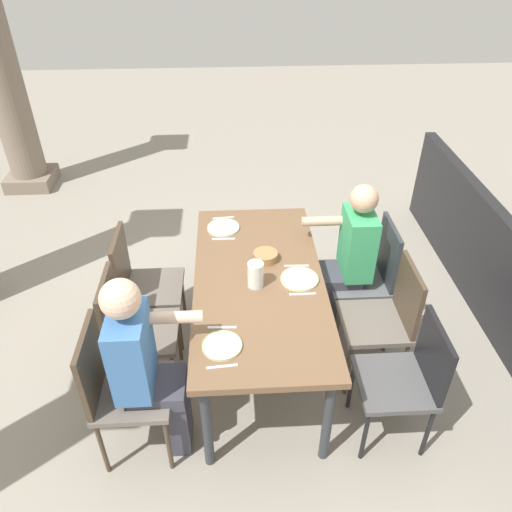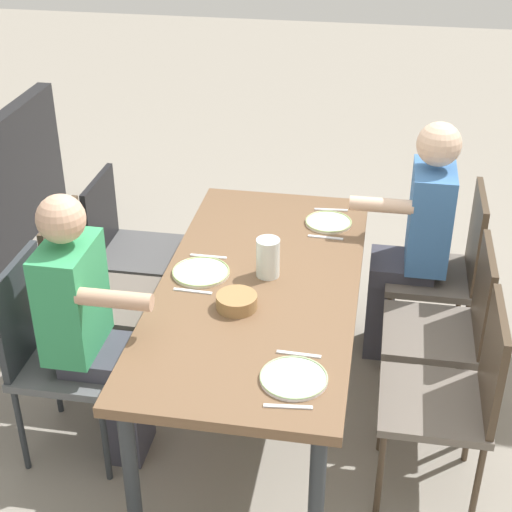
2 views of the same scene
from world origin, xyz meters
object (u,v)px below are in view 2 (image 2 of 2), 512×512
(diner_man_white, at_px, (414,237))
(chair_west_north, at_px, (448,265))
(chair_east_north, at_px, (457,392))
(chair_east_south, at_px, (52,347))
(bread_basket, at_px, (237,301))
(diner_woman_green, at_px, (90,325))
(plate_1, at_px, (201,272))
(plate_0, at_px, (328,222))
(water_pitcher, at_px, (268,259))
(dining_table, at_px, (259,296))
(chair_mid_north, at_px, (451,323))
(plate_2, at_px, (294,378))
(chair_west_south, at_px, (125,243))
(chair_mid_south, at_px, (92,287))

(diner_man_white, bearing_deg, chair_west_north, 90.94)
(chair_east_north, relative_size, chair_east_south, 0.99)
(chair_east_north, relative_size, bread_basket, 5.45)
(diner_woman_green, distance_m, plate_1, 0.53)
(plate_0, distance_m, water_pitcher, 0.58)
(dining_table, bearing_deg, chair_mid_north, 100.90)
(chair_east_north, distance_m, plate_2, 0.74)
(chair_west_south, distance_m, plate_0, 1.12)
(chair_east_south, relative_size, plate_1, 3.68)
(chair_east_north, bearing_deg, bread_basket, -96.55)
(chair_west_south, relative_size, bread_basket, 5.21)
(bread_basket, bearing_deg, chair_west_south, -137.83)
(chair_west_north, distance_m, chair_east_north, 0.98)
(chair_west_north, xyz_separation_m, chair_west_south, (0.00, -1.70, -0.03))
(chair_mid_north, xyz_separation_m, plate_0, (-0.44, -0.60, 0.24))
(chair_west_south, relative_size, chair_mid_south, 0.95)
(dining_table, distance_m, diner_woman_green, 0.74)
(diner_man_white, relative_size, water_pitcher, 7.33)
(chair_mid_north, distance_m, bread_basket, 1.02)
(bread_basket, bearing_deg, chair_west_north, 133.67)
(chair_west_south, bearing_deg, chair_mid_south, -0.23)
(diner_man_white, bearing_deg, chair_mid_south, -72.05)
(chair_east_south, distance_m, water_pitcher, 1.01)
(chair_mid_north, distance_m, plate_2, 1.04)
(chair_west_south, xyz_separation_m, chair_mid_north, (0.50, 1.70, 0.02))
(diner_man_white, bearing_deg, chair_mid_north, 19.78)
(dining_table, distance_m, chair_mid_south, 0.88)
(dining_table, relative_size, bread_basket, 10.63)
(chair_east_north, distance_m, chair_east_south, 1.70)
(bread_basket, bearing_deg, dining_table, 164.31)
(chair_mid_north, xyz_separation_m, chair_mid_south, (-0.00, -1.70, 0.01))
(water_pitcher, xyz_separation_m, bread_basket, (0.28, -0.09, -0.05))
(chair_west_north, relative_size, chair_mid_north, 1.04)
(diner_man_white, bearing_deg, plate_1, -56.14)
(water_pitcher, bearing_deg, bread_basket, -17.13)
(chair_west_south, distance_m, chair_east_north, 1.96)
(plate_0, bearing_deg, water_pitcher, -22.32)
(chair_west_north, bearing_deg, plate_1, -60.50)
(dining_table, height_order, chair_west_north, chair_west_north)
(chair_east_north, bearing_deg, plate_2, -62.71)
(chair_east_north, xyz_separation_m, diner_man_white, (-0.97, -0.18, 0.17))
(chair_west_north, relative_size, water_pitcher, 5.38)
(dining_table, relative_size, water_pitcher, 10.19)
(diner_man_white, xyz_separation_m, plate_2, (1.29, -0.44, 0.07))
(chair_mid_north, relative_size, plate_1, 3.59)
(plate_0, relative_size, bread_basket, 1.36)
(dining_table, height_order, chair_east_north, chair_east_north)
(dining_table, bearing_deg, diner_woman_green, -64.35)
(chair_west_south, bearing_deg, chair_east_north, 60.16)
(dining_table, height_order, water_pitcher, water_pitcher)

